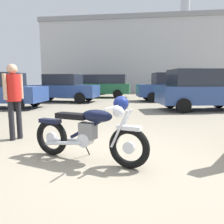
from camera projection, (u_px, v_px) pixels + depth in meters
ground_plane at (99, 158)px, 3.70m from camera, size 80.00×80.00×0.00m
vintage_motorcycle at (91, 132)px, 3.50m from camera, size 2.01×0.82×1.07m
bystander at (14, 94)px, 4.73m from camera, size 0.30×0.41×1.66m
blue_hatchback_right at (170, 87)px, 13.71m from camera, size 4.09×2.23×1.78m
white_estate_far at (101, 85)px, 16.84m from camera, size 4.74×2.05×1.74m
red_hatchback_near at (202, 89)px, 9.49m from camera, size 4.12×2.31×1.78m
dark_sedan_left at (87, 85)px, 20.88m from camera, size 4.39×2.33×1.67m
silver_sedan_mid at (63, 88)px, 13.31m from camera, size 4.34×2.22×1.67m
industrial_building at (140, 59)px, 29.32m from camera, size 23.06×13.19×15.29m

